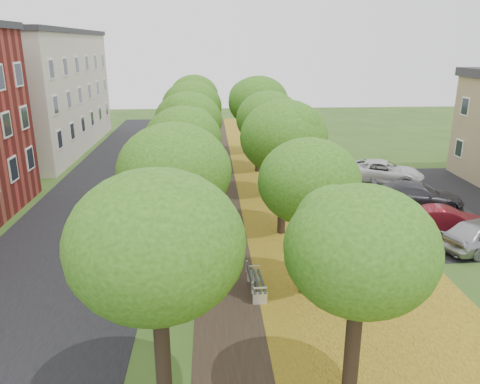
{
  "coord_description": "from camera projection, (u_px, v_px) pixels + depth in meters",
  "views": [
    {
      "loc": [
        -0.91,
        -9.94,
        9.22
      ],
      "look_at": [
        0.44,
        11.11,
        2.5
      ],
      "focal_mm": 35.0,
      "sensor_mm": 36.0,
      "label": 1
    }
  ],
  "objects": [
    {
      "name": "footpath",
      "position": [
        228.0,
        213.0,
        26.57
      ],
      "size": [
        3.2,
        70.0,
        0.01
      ],
      "primitive_type": "cube",
      "color": "black",
      "rests_on": "ground"
    },
    {
      "name": "bench",
      "position": [
        255.0,
        281.0,
        17.99
      ],
      "size": [
        0.65,
        1.95,
        0.91
      ],
      "rotation": [
        0.0,
        0.0,
        1.61
      ],
      "color": "#2C382F",
      "rests_on": "ground"
    },
    {
      "name": "car_grey",
      "position": [
        416.0,
        196.0,
        27.19
      ],
      "size": [
        5.56,
        3.18,
        1.52
      ],
      "primitive_type": "imported",
      "rotation": [
        0.0,
        0.0,
        1.36
      ],
      "color": "#323237",
      "rests_on": "ground"
    },
    {
      "name": "car_white",
      "position": [
        383.0,
        171.0,
        32.35
      ],
      "size": [
        5.96,
        4.52,
        1.5
      ],
      "primitive_type": "imported",
      "rotation": [
        0.0,
        0.0,
        1.14
      ],
      "color": "silver",
      "rests_on": "ground"
    },
    {
      "name": "parking_lot",
      "position": [
        449.0,
        203.0,
        28.34
      ],
      "size": [
        9.0,
        16.0,
        0.01
      ],
      "primitive_type": "cube",
      "color": "black",
      "rests_on": "ground"
    },
    {
      "name": "building_cream",
      "position": [
        26.0,
        91.0,
        41.06
      ],
      "size": [
        10.3,
        20.3,
        10.4
      ],
      "color": "beige",
      "rests_on": "ground"
    },
    {
      "name": "street_asphalt",
      "position": [
        94.0,
        216.0,
        26.11
      ],
      "size": [
        8.0,
        70.0,
        0.01
      ],
      "primitive_type": "cube",
      "color": "black",
      "rests_on": "ground"
    },
    {
      "name": "leaf_verge",
      "position": [
        315.0,
        211.0,
        26.87
      ],
      "size": [
        7.5,
        70.0,
        0.01
      ],
      "primitive_type": "cube",
      "color": "gold",
      "rests_on": "ground"
    },
    {
      "name": "car_red",
      "position": [
        446.0,
        219.0,
        23.93
      ],
      "size": [
        3.98,
        2.25,
        1.24
      ],
      "primitive_type": "imported",
      "rotation": [
        0.0,
        0.0,
        1.31
      ],
      "color": "maroon",
      "rests_on": "ground"
    },
    {
      "name": "tree_row_east",
      "position": [
        275.0,
        130.0,
        25.29
      ],
      "size": [
        3.98,
        33.98,
        6.45
      ],
      "color": "black",
      "rests_on": "ground"
    },
    {
      "name": "tree_row_west",
      "position": [
        186.0,
        131.0,
        25.0
      ],
      "size": [
        3.98,
        33.98,
        6.45
      ],
      "color": "black",
      "rests_on": "ground"
    }
  ]
}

